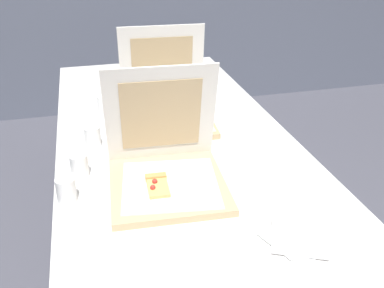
{
  "coord_description": "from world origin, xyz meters",
  "views": [
    {
      "loc": [
        -0.3,
        -0.82,
        1.46
      ],
      "look_at": [
        0.02,
        0.41,
        0.79
      ],
      "focal_mm": 39.94,
      "sensor_mm": 36.0,
      "label": 1
    }
  ],
  "objects_px": {
    "cup_white_near_left": "(66,190)",
    "napkin_pile": "(297,238)",
    "table": "(177,152)",
    "cup_white_mid": "(93,137)",
    "pizza_box_front": "(166,170)",
    "cup_white_near_center": "(79,166)",
    "cup_white_far": "(104,105)",
    "pizza_box_middle": "(167,109)"
  },
  "relations": [
    {
      "from": "napkin_pile",
      "to": "cup_white_near_left",
      "type": "bearing_deg",
      "value": 150.31
    },
    {
      "from": "cup_white_mid",
      "to": "cup_white_far",
      "type": "distance_m",
      "value": 0.3
    },
    {
      "from": "table",
      "to": "cup_white_mid",
      "type": "relative_size",
      "value": 27.4
    },
    {
      "from": "cup_white_mid",
      "to": "napkin_pile",
      "type": "bearing_deg",
      "value": -53.75
    },
    {
      "from": "table",
      "to": "cup_white_near_center",
      "type": "xyz_separation_m",
      "value": [
        -0.35,
        -0.17,
        0.09
      ]
    },
    {
      "from": "cup_white_mid",
      "to": "cup_white_near_center",
      "type": "distance_m",
      "value": 0.2
    },
    {
      "from": "napkin_pile",
      "to": "pizza_box_front",
      "type": "bearing_deg",
      "value": 128.76
    },
    {
      "from": "cup_white_mid",
      "to": "cup_white_near_left",
      "type": "relative_size",
      "value": 1.0
    },
    {
      "from": "pizza_box_front",
      "to": "cup_white_mid",
      "type": "relative_size",
      "value": 4.96
    },
    {
      "from": "cup_white_near_left",
      "to": "table",
      "type": "bearing_deg",
      "value": 37.21
    },
    {
      "from": "cup_white_near_left",
      "to": "napkin_pile",
      "type": "relative_size",
      "value": 0.38
    },
    {
      "from": "pizza_box_front",
      "to": "pizza_box_middle",
      "type": "xyz_separation_m",
      "value": [
        0.1,
        0.47,
        0.0
      ]
    },
    {
      "from": "pizza_box_front",
      "to": "cup_white_far",
      "type": "distance_m",
      "value": 0.63
    },
    {
      "from": "cup_white_near_center",
      "to": "pizza_box_middle",
      "type": "bearing_deg",
      "value": 44.71
    },
    {
      "from": "pizza_box_front",
      "to": "cup_white_far",
      "type": "bearing_deg",
      "value": 106.91
    },
    {
      "from": "table",
      "to": "pizza_box_front",
      "type": "distance_m",
      "value": 0.32
    },
    {
      "from": "pizza_box_front",
      "to": "pizza_box_middle",
      "type": "relative_size",
      "value": 1.0
    },
    {
      "from": "pizza_box_front",
      "to": "cup_white_near_center",
      "type": "distance_m",
      "value": 0.28
    },
    {
      "from": "cup_white_far",
      "to": "cup_white_mid",
      "type": "bearing_deg",
      "value": -102.0
    },
    {
      "from": "table",
      "to": "pizza_box_middle",
      "type": "height_order",
      "value": "pizza_box_middle"
    },
    {
      "from": "cup_white_far",
      "to": "napkin_pile",
      "type": "height_order",
      "value": "cup_white_far"
    },
    {
      "from": "pizza_box_middle",
      "to": "cup_white_far",
      "type": "xyz_separation_m",
      "value": [
        -0.24,
        0.14,
        -0.02
      ]
    },
    {
      "from": "table",
      "to": "napkin_pile",
      "type": "xyz_separation_m",
      "value": [
        0.18,
        -0.62,
        0.05
      ]
    },
    {
      "from": "table",
      "to": "cup_white_mid",
      "type": "bearing_deg",
      "value": 174.38
    },
    {
      "from": "pizza_box_middle",
      "to": "cup_white_mid",
      "type": "bearing_deg",
      "value": -149.36
    },
    {
      "from": "cup_white_mid",
      "to": "cup_white_far",
      "type": "height_order",
      "value": "same"
    },
    {
      "from": "table",
      "to": "pizza_box_middle",
      "type": "relative_size",
      "value": 5.53
    },
    {
      "from": "cup_white_near_left",
      "to": "napkin_pile",
      "type": "distance_m",
      "value": 0.66
    },
    {
      "from": "table",
      "to": "cup_white_near_left",
      "type": "relative_size",
      "value": 27.4
    },
    {
      "from": "pizza_box_front",
      "to": "cup_white_near_left",
      "type": "distance_m",
      "value": 0.3
    },
    {
      "from": "pizza_box_middle",
      "to": "cup_white_near_left",
      "type": "xyz_separation_m",
      "value": [
        -0.39,
        -0.48,
        -0.02
      ]
    },
    {
      "from": "napkin_pile",
      "to": "cup_white_near_center",
      "type": "bearing_deg",
      "value": 139.26
    },
    {
      "from": "cup_white_far",
      "to": "cup_white_near_left",
      "type": "bearing_deg",
      "value": -103.89
    },
    {
      "from": "cup_white_near_left",
      "to": "cup_white_far",
      "type": "distance_m",
      "value": 0.64
    },
    {
      "from": "table",
      "to": "cup_white_mid",
      "type": "height_order",
      "value": "cup_white_mid"
    },
    {
      "from": "table",
      "to": "pizza_box_front",
      "type": "height_order",
      "value": "pizza_box_front"
    },
    {
      "from": "cup_white_near_left",
      "to": "pizza_box_front",
      "type": "bearing_deg",
      "value": 2.73
    },
    {
      "from": "pizza_box_middle",
      "to": "cup_white_far",
      "type": "bearing_deg",
      "value": 152.8
    },
    {
      "from": "cup_white_near_left",
      "to": "napkin_pile",
      "type": "xyz_separation_m",
      "value": [
        0.57,
        -0.33,
        -0.03
      ]
    },
    {
      "from": "table",
      "to": "cup_white_near_center",
      "type": "distance_m",
      "value": 0.4
    },
    {
      "from": "table",
      "to": "pizza_box_middle",
      "type": "distance_m",
      "value": 0.21
    },
    {
      "from": "pizza_box_middle",
      "to": "cup_white_near_center",
      "type": "height_order",
      "value": "pizza_box_middle"
    }
  ]
}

